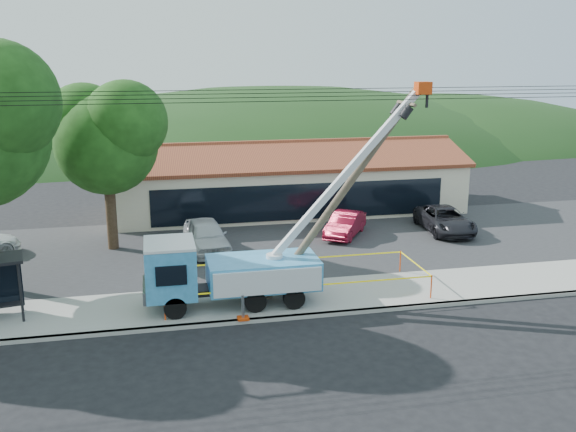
% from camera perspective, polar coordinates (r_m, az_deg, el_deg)
% --- Properties ---
extents(ground, '(120.00, 120.00, 0.00)m').
position_cam_1_polar(ground, '(23.69, 0.70, -11.17)').
color(ground, black).
rests_on(ground, ground).
extents(curb, '(60.00, 0.25, 0.15)m').
position_cam_1_polar(curb, '(25.53, -0.36, -9.04)').
color(curb, '#A3A198').
rests_on(curb, ground).
extents(sidewalk, '(60.00, 4.00, 0.15)m').
position_cam_1_polar(sidewalk, '(27.25, -1.18, -7.49)').
color(sidewalk, '#A3A198').
rests_on(sidewalk, ground).
extents(parking_lot, '(60.00, 12.00, 0.10)m').
position_cam_1_polar(parking_lot, '(34.71, -3.70, -2.71)').
color(parking_lot, '#28282B').
rests_on(parking_lot, ground).
extents(strip_mall, '(22.50, 8.53, 4.67)m').
position_cam_1_polar(strip_mall, '(42.58, -0.00, 3.06)').
color(strip_mall, beige).
rests_on(strip_mall, ground).
extents(tree_lot, '(6.30, 5.60, 8.94)m').
position_cam_1_polar(tree_lot, '(34.15, -15.91, 7.08)').
color(tree_lot, '#332316').
rests_on(tree_lot, ground).
extents(hill_west, '(78.40, 56.00, 28.00)m').
position_cam_1_polar(hill_west, '(77.21, -19.73, 5.90)').
color(hill_west, '#1A3914').
rests_on(hill_west, ground).
extents(hill_center, '(89.60, 64.00, 32.00)m').
position_cam_1_polar(hill_center, '(77.94, -1.10, 6.81)').
color(hill_center, '#1A3914').
rests_on(hill_center, ground).
extents(hill_east, '(72.80, 52.00, 26.00)m').
position_cam_1_polar(hill_east, '(84.06, 12.51, 7.02)').
color(hill_east, '#1A3914').
rests_on(hill_east, ground).
extents(utility_truck, '(11.71, 3.79, 8.92)m').
position_cam_1_polar(utility_truck, '(26.24, -5.28, -4.66)').
color(utility_truck, black).
rests_on(utility_truck, ground).
extents(leaning_pole, '(6.61, 1.83, 8.86)m').
position_cam_1_polar(leaning_pole, '(26.72, 5.43, 2.86)').
color(leaning_pole, '#4F4033').
rests_on(leaning_pole, ground).
extents(caution_tape, '(11.08, 3.52, 1.02)m').
position_cam_1_polar(caution_tape, '(27.51, 0.57, -5.42)').
color(caution_tape, red).
rests_on(caution_tape, ground).
extents(car_silver, '(2.45, 5.06, 1.66)m').
position_cam_1_polar(car_silver, '(34.00, -7.24, -3.25)').
color(car_silver, silver).
rests_on(car_silver, ground).
extents(car_red, '(3.42, 4.19, 1.34)m').
position_cam_1_polar(car_red, '(36.61, 5.08, -1.91)').
color(car_red, maroon).
rests_on(car_red, ground).
extents(car_dark, '(2.72, 5.28, 1.42)m').
position_cam_1_polar(car_dark, '(38.44, 13.70, -1.48)').
color(car_dark, black).
rests_on(car_dark, ground).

